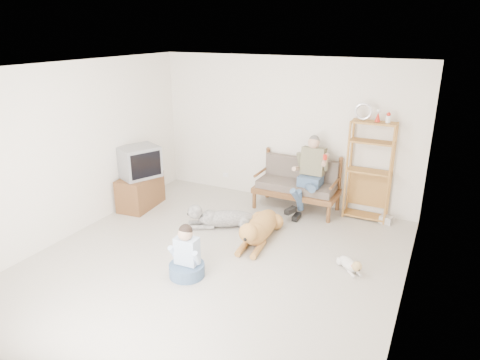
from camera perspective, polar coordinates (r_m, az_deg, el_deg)
The scene contains 17 objects.
floor at distance 6.20m, azimuth -3.65°, elevation -11.07°, with size 5.50×5.50×0.00m, color beige.
ceiling at distance 5.35m, azimuth -4.30°, elevation 14.65°, with size 5.50×5.50×0.00m, color white.
wall_back at distance 8.03m, azimuth 5.99°, elevation 6.53°, with size 5.00×5.00×0.00m, color silver.
wall_front at distance 3.74m, azimuth -26.02°, elevation -11.58°, with size 5.00×5.00×0.00m, color silver.
wall_left at distance 7.17m, azimuth -21.55°, elevation 3.64°, with size 5.50×5.50×0.00m, color silver.
wall_right at distance 4.94m, azimuth 22.08°, elevation -3.40°, with size 5.50×5.50×0.00m, color silver.
loveseat at distance 7.87m, azimuth 7.69°, elevation -0.41°, with size 1.51×0.71×0.95m.
man at distance 7.53m, azimuth 8.94°, elevation -0.08°, with size 0.54×0.77×1.24m.
etagere at distance 7.57m, azimuth 16.82°, elevation 1.28°, with size 0.76×0.33×2.01m.
book_stack at distance 7.74m, azimuth 18.91°, elevation -5.04°, with size 0.20×0.15×0.13m, color silver.
tv_stand at distance 8.13m, azimuth -13.16°, elevation -1.48°, with size 0.58×0.94×0.60m.
crt_tv at distance 7.92m, azimuth -13.30°, elevation 2.38°, with size 0.76×0.83×0.56m.
wall_outlet at distance 8.80m, azimuth -1.92°, elevation 0.69°, with size 0.12×0.02×0.08m, color white.
golden_retriever at distance 6.73m, azimuth 2.52°, elevation -6.46°, with size 0.51×1.63×0.50m.
shaggy_dog at distance 7.18m, azimuth -2.76°, elevation -5.03°, with size 1.19×0.82×0.41m.
terrier at distance 6.17m, azimuth 14.56°, elevation -10.89°, with size 0.44×0.45×0.22m.
child at distance 5.83m, azimuth -7.12°, elevation -10.22°, with size 0.48×0.48×0.76m.
Camera 1 is at (2.70, -4.59, 3.17)m, focal length 32.00 mm.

